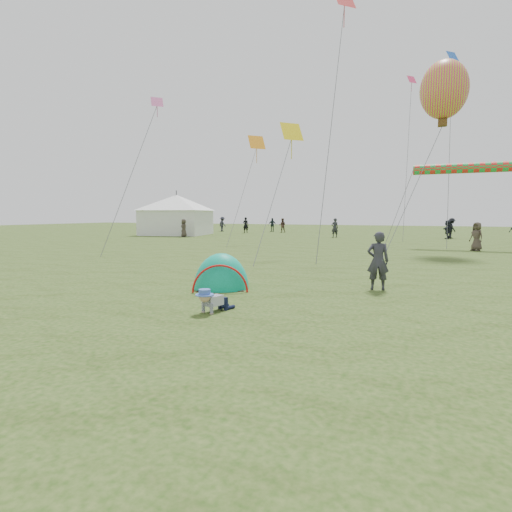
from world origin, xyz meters
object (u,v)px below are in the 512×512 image
at_px(event_marquee, 177,213).
at_px(balloon_kite, 444,93).
at_px(crawling_toddler, 212,300).
at_px(popup_tent, 221,288).
at_px(standing_adult, 378,261).

height_order(event_marquee, balloon_kite, balloon_kite).
bearing_deg(event_marquee, crawling_toddler, -66.44).
bearing_deg(popup_tent, balloon_kite, 43.97).
bearing_deg(balloon_kite, standing_adult, -97.87).
distance_m(popup_tent, event_marquee, 30.96).
bearing_deg(crawling_toddler, popup_tent, 132.22).
relative_size(crawling_toddler, standing_adult, 0.44).
relative_size(crawling_toddler, event_marquee, 0.11).
height_order(standing_adult, balloon_kite, balloon_kite).
relative_size(crawling_toddler, balloon_kite, 0.20).
distance_m(crawling_toddler, popup_tent, 2.82).
bearing_deg(popup_tent, standing_adult, -3.98).
xyz_separation_m(crawling_toddler, standing_adult, (3.06, 4.12, 0.55)).
height_order(crawling_toddler, popup_tent, popup_tent).
xyz_separation_m(popup_tent, balloon_kite, (6.07, 15.20, 8.85)).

